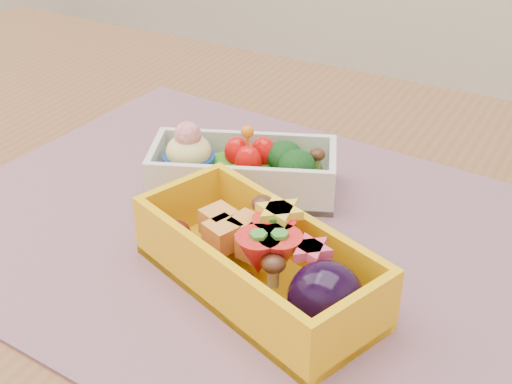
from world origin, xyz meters
The scene contains 4 objects.
table centered at (0.00, 0.00, 0.65)m, with size 1.20×0.80×0.75m.
placemat centered at (0.04, 0.01, 0.75)m, with size 0.52×0.40×0.00m, color #8B6070.
bento_white centered at (0.01, 0.07, 0.78)m, with size 0.18×0.13×0.07m.
bento_yellow centered at (0.09, -0.05, 0.78)m, with size 0.21×0.15×0.06m.
Camera 1 is at (0.28, -0.41, 1.09)m, focal length 49.61 mm.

